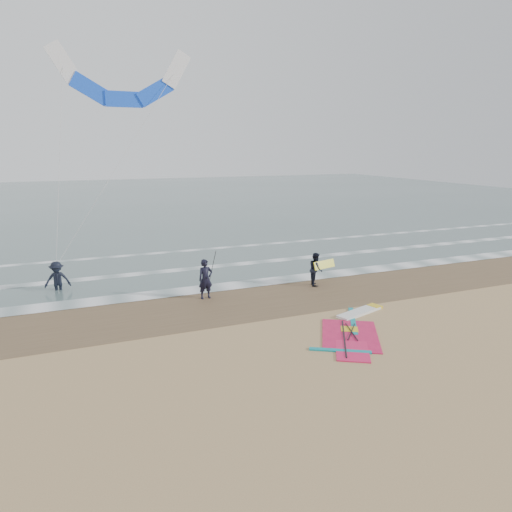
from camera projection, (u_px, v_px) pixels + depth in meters
name	position (u px, v px, depth m)	size (l,w,h in m)	color
ground	(315.00, 357.00, 14.44)	(120.00, 120.00, 0.00)	tan
sea_water	(130.00, 200.00, 57.76)	(120.00, 80.00, 0.02)	#47605E
wet_sand_band	(248.00, 300.00, 19.85)	(120.00, 5.00, 0.01)	brown
foam_waterline	(218.00, 274.00, 23.86)	(120.00, 9.15, 0.02)	white
windsurf_rig	(354.00, 328.00, 16.66)	(4.73, 4.48, 0.11)	white
person_standing	(206.00, 279.00, 19.88)	(0.64, 0.42, 1.76)	black
person_walking	(316.00, 269.00, 21.85)	(0.78, 0.61, 1.60)	black
person_wading	(57.00, 273.00, 20.90)	(1.14, 0.65, 1.76)	black
held_pole	(212.00, 269.00, 19.89)	(0.17, 0.86, 1.82)	black
carried_kiteboard	(324.00, 264.00, 21.85)	(1.30, 0.51, 0.39)	yellow
surf_kite	(123.00, 83.00, 22.18)	(7.18, 2.26, 10.11)	white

